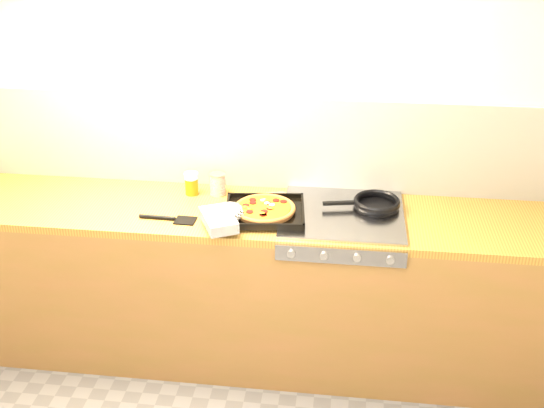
# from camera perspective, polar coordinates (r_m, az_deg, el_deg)

# --- Properties ---
(room_shell) EXTENTS (3.20, 3.20, 3.20)m
(room_shell) POSITION_cam_1_polar(r_m,az_deg,el_deg) (3.36, -1.06, 5.50)
(room_shell) COLOR white
(room_shell) RESTS_ON ground
(counter_run) EXTENTS (3.20, 0.62, 0.90)m
(counter_run) POSITION_cam_1_polar(r_m,az_deg,el_deg) (3.43, -1.62, -7.24)
(counter_run) COLOR brown
(counter_run) RESTS_ON ground
(stovetop) EXTENTS (0.60, 0.56, 0.02)m
(stovetop) POSITION_cam_1_polar(r_m,az_deg,el_deg) (3.17, 6.34, -0.91)
(stovetop) COLOR #9A9A9F
(stovetop) RESTS_ON counter_run
(pizza_on_tray) EXTENTS (0.52, 0.48, 0.07)m
(pizza_on_tray) POSITION_cam_1_polar(r_m,az_deg,el_deg) (3.09, -1.80, -0.69)
(pizza_on_tray) COLOR black
(pizza_on_tray) RESTS_ON stovetop
(frying_pan) EXTENTS (0.41, 0.28, 0.04)m
(frying_pan) POSITION_cam_1_polar(r_m,az_deg,el_deg) (3.22, 9.27, 0.05)
(frying_pan) COLOR black
(frying_pan) RESTS_ON stovetop
(tomato_can) EXTENTS (0.10, 0.10, 0.12)m
(tomato_can) POSITION_cam_1_polar(r_m,az_deg,el_deg) (3.35, -4.88, 1.79)
(tomato_can) COLOR maroon
(tomato_can) RESTS_ON counter_run
(juice_glass) EXTENTS (0.08, 0.08, 0.12)m
(juice_glass) POSITION_cam_1_polar(r_m,az_deg,el_deg) (3.36, -7.22, 1.84)
(juice_glass) COLOR #DC5D0C
(juice_glass) RESTS_ON counter_run
(wooden_spoon) EXTENTS (0.30, 0.10, 0.02)m
(wooden_spoon) POSITION_cam_1_polar(r_m,az_deg,el_deg) (3.34, -0.75, 0.88)
(wooden_spoon) COLOR #B7764D
(wooden_spoon) RESTS_ON counter_run
(black_spatula) EXTENTS (0.28, 0.09, 0.02)m
(black_spatula) POSITION_cam_1_polar(r_m,az_deg,el_deg) (3.14, -9.23, -1.30)
(black_spatula) COLOR black
(black_spatula) RESTS_ON counter_run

